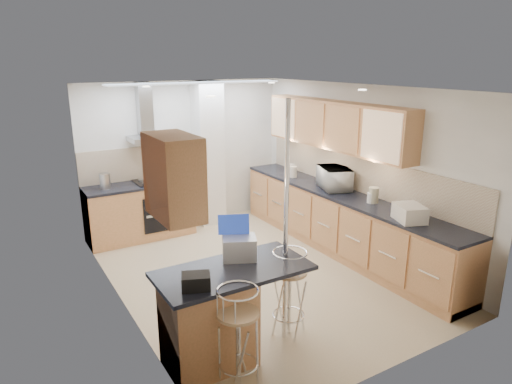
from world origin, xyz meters
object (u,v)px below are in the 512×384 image
bar_stool_near (238,338)px  bar_stool_end (289,293)px  bread_bin (410,213)px  laptop (239,248)px  microwave (335,178)px

bar_stool_near → bar_stool_end: size_ratio=1.01×
bread_bin → bar_stool_end: bearing=-157.1°
laptop → bar_stool_end: laptop is taller
laptop → bar_stool_near: laptop is taller
laptop → bar_stool_end: size_ratio=0.34×
microwave → bar_stool_end: microwave is taller
microwave → bar_stool_near: 3.61m
laptop → bread_bin: laptop is taller
laptop → bread_bin: 2.36m
laptop → bread_bin: bearing=23.0°
bar_stool_near → bar_stool_end: bearing=7.9°
microwave → bar_stool_end: size_ratio=0.63×
microwave → bar_stool_end: (-2.00, -1.66, -0.61)m
laptop → bar_stool_end: bearing=10.4°
microwave → laptop: microwave is taller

